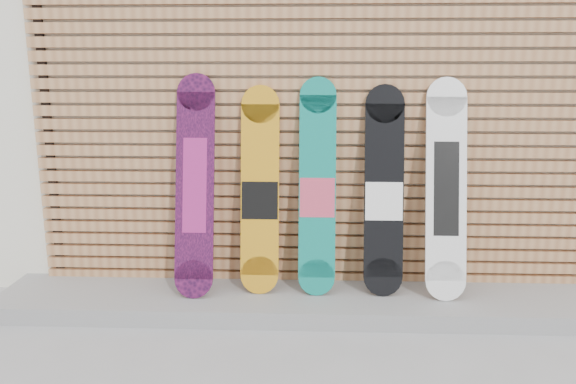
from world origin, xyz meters
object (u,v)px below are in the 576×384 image
Objects in this scene: snowboard_0 at (195,185)px; snowboard_3 at (384,192)px; snowboard_2 at (317,188)px; snowboard_1 at (260,191)px; snowboard_4 at (446,189)px.

snowboard_3 is at bearing 1.92° from snowboard_0.
snowboard_0 reaches higher than snowboard_3.
snowboard_1 is at bearing 179.05° from snowboard_2.
snowboard_0 is at bearing -177.18° from snowboard_2.
snowboard_4 is (1.30, -0.04, 0.04)m from snowboard_1.
snowboard_0 is at bearing -178.08° from snowboard_3.
snowboard_0 is 0.46m from snowboard_1.
snowboard_0 is 1.02× the size of snowboard_4.
snowboard_3 is (0.47, 0.00, -0.02)m from snowboard_2.
snowboard_2 is at bearing -179.73° from snowboard_3.
snowboard_0 is 1.02× the size of snowboard_2.
snowboard_1 is 1.31m from snowboard_4.
snowboard_0 is 0.86m from snowboard_2.
snowboard_2 is at bearing 178.17° from snowboard_4.
snowboard_3 is at bearing -0.30° from snowboard_1.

